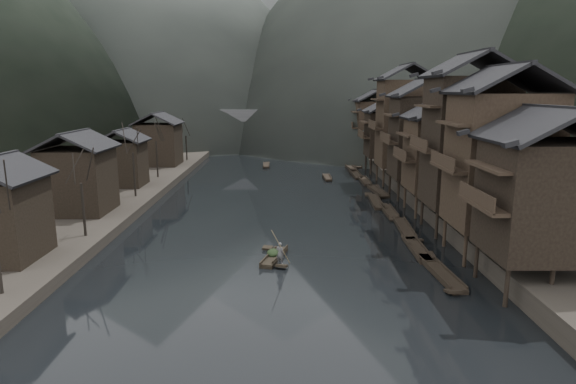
{
  "coord_description": "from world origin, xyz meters",
  "views": [
    {
      "loc": [
        0.48,
        -38.15,
        13.23
      ],
      "look_at": [
        0.81,
        12.33,
        2.5
      ],
      "focal_mm": 30.0,
      "sensor_mm": 36.0,
      "label": 1
    }
  ],
  "objects": [
    {
      "name": "left_houses",
      "position": [
        -20.5,
        20.12,
        5.66
      ],
      "size": [
        8.1,
        53.2,
        8.73
      ],
      "color": "black",
      "rests_on": "left_bank"
    },
    {
      "name": "midriver_boats",
      "position": [
        1.81,
        40.23,
        0.2
      ],
      "size": [
        10.92,
        17.68,
        0.44
      ],
      "color": "black",
      "rests_on": "water"
    },
    {
      "name": "bare_trees",
      "position": [
        -17.0,
        16.11,
        6.44
      ],
      "size": [
        3.68,
        60.91,
        7.37
      ],
      "color": "black",
      "rests_on": "left_bank"
    },
    {
      "name": "left_bank",
      "position": [
        -35.0,
        40.0,
        0.6
      ],
      "size": [
        40.0,
        200.0,
        1.2
      ],
      "primitive_type": "cube",
      "color": "#2D2823",
      "rests_on": "ground"
    },
    {
      "name": "stilt_houses",
      "position": [
        17.28,
        18.8,
        9.06
      ],
      "size": [
        9.0,
        67.6,
        16.98
      ],
      "color": "black",
      "rests_on": "ground"
    },
    {
      "name": "water",
      "position": [
        0.0,
        0.0,
        0.0
      ],
      "size": [
        300.0,
        300.0,
        0.0
      ],
      "primitive_type": "plane",
      "color": "black",
      "rests_on": "ground"
    },
    {
      "name": "hero_sampan",
      "position": [
        -0.38,
        -1.67,
        0.2
      ],
      "size": [
        2.23,
        5.02,
        0.44
      ],
      "color": "black",
      "rests_on": "water"
    },
    {
      "name": "bamboo_pole",
      "position": [
        0.3,
        -3.34,
        4.08
      ],
      "size": [
        1.69,
        2.09,
        3.81
      ],
      "primitive_type": "cylinder",
      "rotation": [
        0.6,
        0.0,
        -0.68
      ],
      "color": "#8C7A51",
      "rests_on": "boatman"
    },
    {
      "name": "boatman",
      "position": [
        0.1,
        -3.34,
        1.3
      ],
      "size": [
        0.75,
        0.65,
        1.74
      ],
      "primitive_type": "imported",
      "rotation": [
        0.0,
        0.0,
        2.69
      ],
      "color": "#545456",
      "rests_on": "hero_sampan"
    },
    {
      "name": "cargo_heap",
      "position": [
        -0.44,
        -1.44,
        0.76
      ],
      "size": [
        1.1,
        1.43,
        0.66
      ],
      "primitive_type": "ellipsoid",
      "color": "black",
      "rests_on": "hero_sampan"
    },
    {
      "name": "right_bank",
      "position": [
        35.0,
        40.0,
        0.9
      ],
      "size": [
        40.0,
        200.0,
        1.8
      ],
      "primitive_type": "cube",
      "color": "#2D2823",
      "rests_on": "ground"
    },
    {
      "name": "moored_sampans",
      "position": [
        12.02,
        26.98,
        0.2
      ],
      "size": [
        3.26,
        71.96,
        0.47
      ],
      "color": "black",
      "rests_on": "water"
    },
    {
      "name": "stone_bridge",
      "position": [
        -0.0,
        72.0,
        5.11
      ],
      "size": [
        40.0,
        6.0,
        9.0
      ],
      "color": "#4C4C4F",
      "rests_on": "ground"
    }
  ]
}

